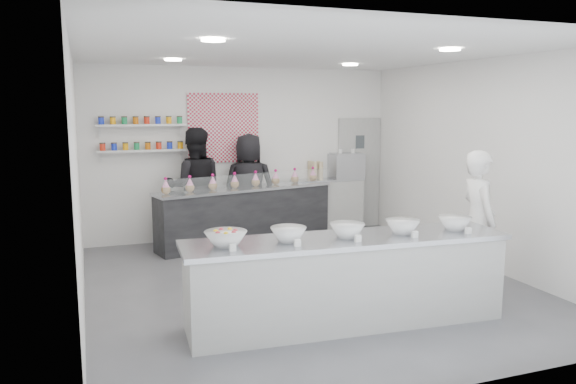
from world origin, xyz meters
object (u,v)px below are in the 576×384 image
Objects in this scene: espresso_machine at (346,166)px; staff_right at (249,187)px; prep_counter at (346,281)px; back_bar at (246,216)px; woman_prep at (478,221)px; espresso_ledge at (327,205)px; staff_left at (195,187)px.

staff_right is (-1.93, -0.12, -0.28)m from espresso_machine.
prep_counter is 3.82m from back_bar.
woman_prep reaches higher than back_bar.
woman_prep is at bearing 134.90° from staff_right.
prep_counter is at bearing -102.03° from back_bar.
staff_right is (-1.54, -0.12, 0.44)m from espresso_ledge.
staff_left reaches higher than prep_counter.
espresso_ledge is 2.25× the size of espresso_machine.
staff_left is (-2.91, 3.61, 0.09)m from woman_prep.
staff_right reaches higher than prep_counter.
prep_counter is 1.77× the size of staff_left.
staff_left is at bearing -177.52° from espresso_machine.
woman_prep is 4.63m from staff_left.
back_bar is 0.53m from staff_right.
staff_left reaches higher than back_bar.
espresso_machine is (2.07, 0.37, 0.73)m from back_bar.
espresso_machine reaches higher than prep_counter.
woman_prep is at bearing -89.53° from espresso_machine.
staff_left is 0.95m from staff_right.
espresso_ledge reaches higher than prep_counter.
woman_prep reaches higher than espresso_machine.
staff_right is at bearing 92.26° from prep_counter.
woman_prep reaches higher than prep_counter.
prep_counter is at bearing 105.02° from staff_right.
back_bar is 1.72m from espresso_ledge.
back_bar is 5.29× the size of espresso_machine.
prep_counter is 4.50m from espresso_ledge.
staff_right is at bearing 39.75° from woman_prep.
prep_counter is 4.71m from espresso_machine.
espresso_ledge reaches higher than back_bar.
staff_left is at bearing 50.14° from woman_prep.
woman_prep is 0.96× the size of staff_right.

